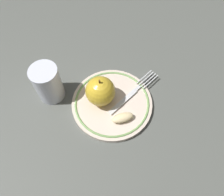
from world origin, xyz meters
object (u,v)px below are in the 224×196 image
(apple_slice_front, at_px, (122,118))
(drinking_glass, at_px, (48,83))
(apple_red_whole, at_px, (100,91))
(plate, at_px, (112,103))
(fork, at_px, (132,93))

(apple_slice_front, xyz_separation_m, drinking_glass, (0.16, -0.13, 0.03))
(apple_slice_front, distance_m, drinking_glass, 0.21)
(drinking_glass, bearing_deg, apple_red_whole, 153.63)
(apple_slice_front, bearing_deg, plate, -80.00)
(apple_red_whole, bearing_deg, apple_slice_front, 116.51)
(fork, relative_size, drinking_glass, 1.58)
(plate, relative_size, apple_red_whole, 2.50)
(plate, bearing_deg, fork, -171.13)
(apple_slice_front, relative_size, drinking_glass, 0.53)
(plate, distance_m, apple_slice_front, 0.06)
(apple_red_whole, height_order, fork, apple_red_whole)
(plate, xyz_separation_m, apple_red_whole, (0.03, -0.02, 0.05))
(plate, bearing_deg, drinking_glass, -27.84)
(drinking_glass, bearing_deg, apple_slice_front, 139.99)
(apple_red_whole, bearing_deg, drinking_glass, -26.37)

